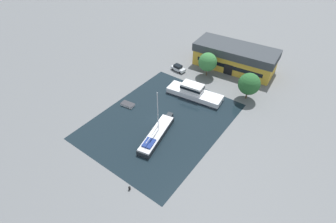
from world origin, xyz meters
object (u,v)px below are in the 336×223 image
(parked_car, at_px, (178,68))
(warehouse_building, at_px, (235,57))
(small_dinghy, at_px, (128,105))
(quay_tree_near_building, at_px, (208,62))
(motor_cruiser, at_px, (194,92))
(sailboat_moored, at_px, (157,134))
(quay_tree_by_water, at_px, (249,84))

(parked_car, bearing_deg, warehouse_building, 140.21)
(small_dinghy, bearing_deg, quay_tree_near_building, -27.76)
(motor_cruiser, bearing_deg, warehouse_building, -11.76)
(warehouse_building, height_order, parked_car, warehouse_building)
(quay_tree_near_building, xyz_separation_m, motor_cruiser, (2.33, -10.10, -2.90))
(quay_tree_near_building, bearing_deg, motor_cruiser, -77.01)
(sailboat_moored, xyz_separation_m, small_dinghy, (-11.70, 3.90, -0.37))
(quay_tree_by_water, xyz_separation_m, parked_car, (-20.40, 0.75, -3.30))
(quay_tree_by_water, distance_m, small_dinghy, 28.50)
(warehouse_building, distance_m, sailboat_moored, 34.42)
(warehouse_building, height_order, motor_cruiser, warehouse_building)
(quay_tree_by_water, xyz_separation_m, sailboat_moored, (-9.21, -22.86, -3.49))
(quay_tree_near_building, distance_m, quay_tree_by_water, 13.25)
(quay_tree_near_building, distance_m, motor_cruiser, 10.77)
(motor_cruiser, bearing_deg, quay_tree_by_water, -63.61)
(parked_car, height_order, motor_cruiser, motor_cruiser)
(warehouse_building, height_order, quay_tree_by_water, quay_tree_by_water)
(sailboat_moored, bearing_deg, parked_car, 103.37)
(quay_tree_by_water, distance_m, parked_car, 20.68)
(sailboat_moored, bearing_deg, quay_tree_near_building, 85.92)
(warehouse_building, bearing_deg, sailboat_moored, -95.68)
(quay_tree_near_building, xyz_separation_m, parked_car, (-7.56, -2.51, -3.26))
(warehouse_building, distance_m, quay_tree_near_building, 9.15)
(parked_car, relative_size, motor_cruiser, 0.31)
(warehouse_building, bearing_deg, quay_tree_by_water, -57.35)
(parked_car, height_order, sailboat_moored, sailboat_moored)
(quay_tree_near_building, height_order, motor_cruiser, quay_tree_near_building)
(warehouse_building, xyz_separation_m, parked_car, (-11.52, -10.71, -2.40))
(quay_tree_near_building, bearing_deg, small_dinghy, -109.97)
(quay_tree_near_building, relative_size, motor_cruiser, 0.47)
(warehouse_building, bearing_deg, quay_tree_near_building, -120.90)
(sailboat_moored, distance_m, small_dinghy, 12.34)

